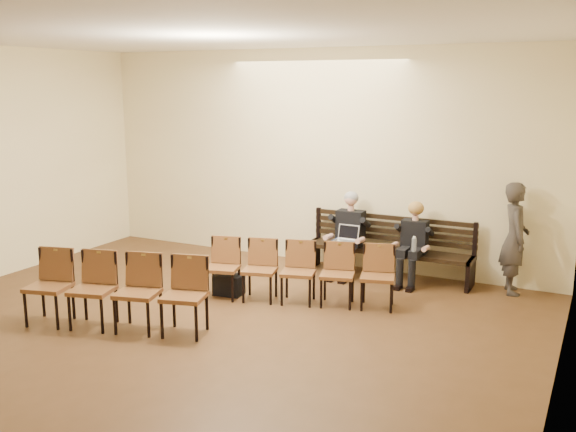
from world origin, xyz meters
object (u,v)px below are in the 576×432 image
object	(u,v)px
seated_man	(348,235)
seated_woman	(412,248)
water_bottle	(414,252)
laptop	(345,242)
passerby	(515,230)
bag	(229,285)
chair_row_back	(115,292)
bench	(387,263)
chair_row_front	(298,273)

from	to	relation	value
seated_man	seated_woman	world-z (taller)	seated_man
water_bottle	laptop	bearing A→B (deg)	177.50
passerby	water_bottle	bearing A→B (deg)	92.87
water_bottle	bag	xyz separation A→B (m)	(-2.26, -1.42, -0.42)
seated_woman	chair_row_back	bearing A→B (deg)	-128.52
bag	chair_row_back	distance (m)	1.83
bench	bag	bearing A→B (deg)	-133.99
passerby	seated_woman	bearing A→B (deg)	81.35
passerby	chair_row_back	bearing A→B (deg)	113.82
laptop	chair_row_front	world-z (taller)	chair_row_front
bench	passerby	xyz separation A→B (m)	(1.82, 0.10, 0.69)
water_bottle	bag	distance (m)	2.70
seated_man	seated_woman	distance (m)	1.03
seated_man	passerby	size ratio (longest dim) A/B	0.68
seated_man	bag	size ratio (longest dim) A/B	3.19
seated_man	chair_row_front	distance (m)	1.56
bag	passerby	xyz separation A→B (m)	(3.57, 1.91, 0.77)
bag	passerby	bearing A→B (deg)	28.14
bag	chair_row_back	bearing A→B (deg)	-107.67
water_bottle	bag	bearing A→B (deg)	-147.83
bench	seated_woman	size ratio (longest dim) A/B	2.38
seated_woman	bag	bearing A→B (deg)	-142.03
seated_man	chair_row_front	size ratio (longest dim) A/B	0.49
laptop	water_bottle	xyz separation A→B (m)	(1.08, -0.05, -0.01)
water_bottle	seated_man	bearing A→B (deg)	166.61
bag	chair_row_front	bearing A→B (deg)	7.89
bench	water_bottle	distance (m)	0.73
chair_row_back	laptop	bearing A→B (deg)	46.58
bench	chair_row_back	distance (m)	4.21
seated_man	seated_woman	bearing A→B (deg)	0.00
seated_man	bag	distance (m)	2.09
seated_woman	laptop	distance (m)	1.01
passerby	chair_row_back	size ratio (longest dim) A/B	0.81
bench	passerby	bearing A→B (deg)	3.14
seated_woman	bag	xyz separation A→B (m)	(-2.16, -1.69, -0.40)
seated_man	water_bottle	size ratio (longest dim) A/B	5.55
seated_man	laptop	xyz separation A→B (m)	(0.04, -0.22, -0.06)
seated_man	seated_woman	xyz separation A→B (m)	(1.03, 0.00, -0.08)
bench	seated_woman	bearing A→B (deg)	-16.05
bag	passerby	distance (m)	4.12
bag	bench	bearing A→B (deg)	46.01
water_bottle	seated_woman	bearing A→B (deg)	109.77
seated_man	seated_woman	size ratio (longest dim) A/B	1.15
seated_woman	laptop	bearing A→B (deg)	-167.45
seated_woman	passerby	world-z (taller)	passerby
seated_woman	chair_row_front	distance (m)	1.92
seated_woman	chair_row_back	distance (m)	4.35
chair_row_front	seated_man	bearing A→B (deg)	70.40
seated_man	laptop	size ratio (longest dim) A/B	3.75
bag	chair_row_front	distance (m)	1.07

